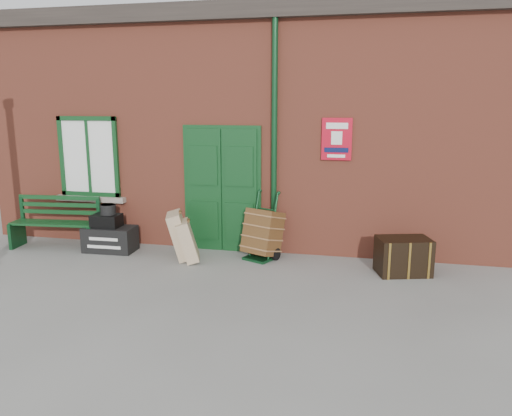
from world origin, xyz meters
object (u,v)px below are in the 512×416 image
(bench, at_px, (57,221))
(houdini_trunk, at_px, (110,239))
(porter_trolley, at_px, (263,233))
(dark_trunk, at_px, (403,256))

(bench, xyz_separation_m, houdini_trunk, (1.08, -0.03, -0.27))
(porter_trolley, bearing_deg, bench, -153.35)
(houdini_trunk, bearing_deg, dark_trunk, -3.14)
(dark_trunk, bearing_deg, porter_trolley, 156.38)
(porter_trolley, xyz_separation_m, dark_trunk, (2.32, -0.31, -0.16))
(dark_trunk, bearing_deg, bench, 162.57)
(houdini_trunk, distance_m, porter_trolley, 2.80)
(bench, xyz_separation_m, porter_trolley, (3.87, 0.16, -0.05))
(bench, relative_size, houdini_trunk, 1.80)
(houdini_trunk, xyz_separation_m, dark_trunk, (5.11, -0.12, 0.06))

